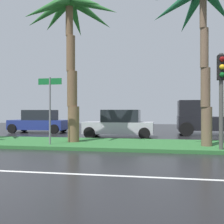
{
  "coord_description": "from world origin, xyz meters",
  "views": [
    {
      "loc": [
        4.3,
        -4.9,
        1.65
      ],
      "look_at": [
        0.83,
        13.99,
        1.57
      ],
      "focal_mm": 44.3,
      "sensor_mm": 36.0,
      "label": 1
    }
  ],
  "objects_px": {
    "palm_tree_centre_left": "(70,21)",
    "palm_tree_centre": "(204,8)",
    "car_in_traffic_second": "(39,122)",
    "car_in_traffic_third": "(119,124)",
    "street_name_sign": "(50,101)",
    "traffic_signal_median_right": "(221,83)"
  },
  "relations": [
    {
      "from": "traffic_signal_median_right",
      "to": "palm_tree_centre_left",
      "type": "bearing_deg",
      "value": 167.26
    },
    {
      "from": "street_name_sign",
      "to": "car_in_traffic_second",
      "type": "relative_size",
      "value": 0.7
    },
    {
      "from": "palm_tree_centre_left",
      "to": "traffic_signal_median_right",
      "type": "xyz_separation_m",
      "value": [
        6.66,
        -1.51,
        -3.27
      ]
    },
    {
      "from": "palm_tree_centre_left",
      "to": "car_in_traffic_second",
      "type": "bearing_deg",
      "value": 125.32
    },
    {
      "from": "palm_tree_centre_left",
      "to": "palm_tree_centre",
      "type": "height_order",
      "value": "palm_tree_centre_left"
    },
    {
      "from": "street_name_sign",
      "to": "car_in_traffic_third",
      "type": "height_order",
      "value": "street_name_sign"
    },
    {
      "from": "car_in_traffic_second",
      "to": "car_in_traffic_third",
      "type": "relative_size",
      "value": 1.0
    },
    {
      "from": "palm_tree_centre",
      "to": "car_in_traffic_third",
      "type": "relative_size",
      "value": 1.68
    },
    {
      "from": "palm_tree_centre_left",
      "to": "street_name_sign",
      "type": "distance_m",
      "value": 4.12
    },
    {
      "from": "palm_tree_centre_left",
      "to": "traffic_signal_median_right",
      "type": "distance_m",
      "value": 7.57
    },
    {
      "from": "palm_tree_centre",
      "to": "traffic_signal_median_right",
      "type": "xyz_separation_m",
      "value": [
        0.53,
        -0.87,
        -3.26
      ]
    },
    {
      "from": "palm_tree_centre_left",
      "to": "car_in_traffic_third",
      "type": "xyz_separation_m",
      "value": [
        1.77,
        4.2,
        -5.17
      ]
    },
    {
      "from": "palm_tree_centre",
      "to": "car_in_traffic_third",
      "type": "distance_m",
      "value": 8.31
    },
    {
      "from": "car_in_traffic_second",
      "to": "palm_tree_centre",
      "type": "bearing_deg",
      "value": 145.73
    },
    {
      "from": "palm_tree_centre",
      "to": "car_in_traffic_second",
      "type": "distance_m",
      "value": 14.25
    },
    {
      "from": "palm_tree_centre_left",
      "to": "car_in_traffic_second",
      "type": "relative_size",
      "value": 1.72
    },
    {
      "from": "traffic_signal_median_right",
      "to": "car_in_traffic_third",
      "type": "distance_m",
      "value": 7.75
    },
    {
      "from": "palm_tree_centre",
      "to": "car_in_traffic_third",
      "type": "xyz_separation_m",
      "value": [
        -4.36,
        4.83,
        -5.16
      ]
    },
    {
      "from": "car_in_traffic_third",
      "to": "street_name_sign",
      "type": "bearing_deg",
      "value": 66.57
    },
    {
      "from": "palm_tree_centre_left",
      "to": "traffic_signal_median_right",
      "type": "bearing_deg",
      "value": -12.74
    },
    {
      "from": "street_name_sign",
      "to": "car_in_traffic_third",
      "type": "distance_m",
      "value": 5.97
    },
    {
      "from": "palm_tree_centre_left",
      "to": "palm_tree_centre",
      "type": "distance_m",
      "value": 6.16
    }
  ]
}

